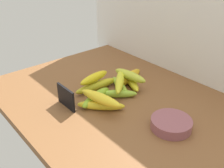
% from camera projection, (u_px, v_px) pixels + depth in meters
% --- Properties ---
extents(counter_top, '(1.10, 0.76, 0.03)m').
position_uv_depth(counter_top, '(121.00, 106.00, 1.05)').
color(counter_top, brown).
rests_on(counter_top, ground).
extents(back_wall, '(1.30, 0.02, 0.70)m').
position_uv_depth(back_wall, '(191.00, 7.00, 1.11)').
color(back_wall, white).
rests_on(back_wall, ground).
extents(chalkboard_sign, '(0.11, 0.02, 0.08)m').
position_uv_depth(chalkboard_sign, '(66.00, 98.00, 1.00)').
color(chalkboard_sign, black).
rests_on(chalkboard_sign, counter_top).
extents(fruit_bowl, '(0.14, 0.14, 0.03)m').
position_uv_depth(fruit_bowl, '(171.00, 124.00, 0.89)').
color(fruit_bowl, '#8C4E56').
rests_on(fruit_bowl, counter_top).
extents(banana_0, '(0.16, 0.11, 0.04)m').
position_uv_depth(banana_0, '(132.00, 82.00, 1.16)').
color(banana_0, yellow).
rests_on(banana_0, counter_top).
extents(banana_1, '(0.09, 0.17, 0.04)m').
position_uv_depth(banana_1, '(96.00, 97.00, 1.04)').
color(banana_1, '#8CBA2A').
rests_on(banana_1, counter_top).
extents(banana_2, '(0.05, 0.21, 0.04)m').
position_uv_depth(banana_2, '(97.00, 86.00, 1.13)').
color(banana_2, gold).
rests_on(banana_2, counter_top).
extents(banana_3, '(0.17, 0.09, 0.03)m').
position_uv_depth(banana_3, '(120.00, 86.00, 1.13)').
color(banana_3, '#96BB35').
rests_on(banana_3, counter_top).
extents(banana_4, '(0.12, 0.14, 0.03)m').
position_uv_depth(banana_4, '(119.00, 94.00, 1.07)').
color(banana_4, '#92BF34').
rests_on(banana_4, counter_top).
extents(banana_5, '(0.15, 0.15, 0.04)m').
position_uv_depth(banana_5, '(101.00, 105.00, 0.99)').
color(banana_5, gold).
rests_on(banana_5, counter_top).
extents(banana_6, '(0.09, 0.20, 0.04)m').
position_uv_depth(banana_6, '(129.00, 78.00, 1.19)').
color(banana_6, gold).
rests_on(banana_6, counter_top).
extents(banana_7, '(0.17, 0.17, 0.03)m').
position_uv_depth(banana_7, '(120.00, 81.00, 1.10)').
color(banana_7, yellow).
rests_on(banana_7, banana_3).
extents(banana_8, '(0.06, 0.16, 0.04)m').
position_uv_depth(banana_8, '(94.00, 78.00, 1.11)').
color(banana_8, yellow).
rests_on(banana_8, banana_2).
extents(banana_9, '(0.19, 0.08, 0.04)m').
position_uv_depth(banana_9, '(100.00, 98.00, 0.97)').
color(banana_9, yellow).
rests_on(banana_9, banana_5).
extents(banana_10, '(0.17, 0.06, 0.04)m').
position_uv_depth(banana_10, '(130.00, 76.00, 1.13)').
color(banana_10, gold).
rests_on(banana_10, banana_0).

